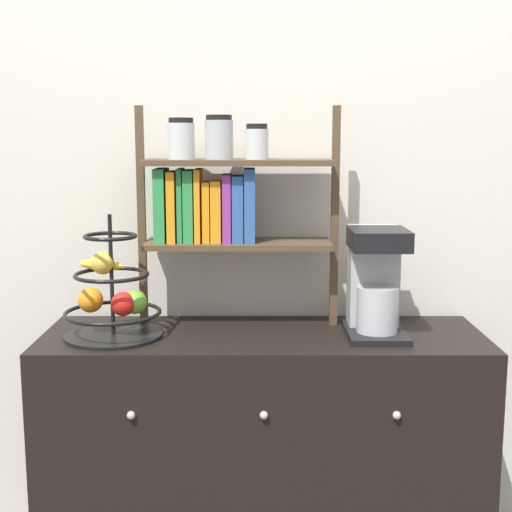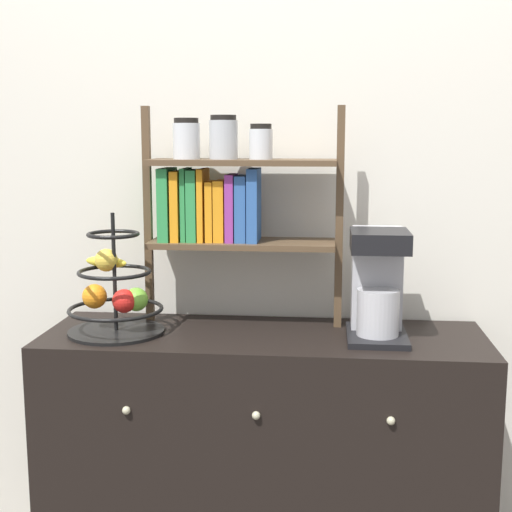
# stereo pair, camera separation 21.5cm
# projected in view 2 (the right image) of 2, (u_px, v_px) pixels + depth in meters

# --- Properties ---
(wall_back) EXTENTS (7.00, 0.05, 2.60)m
(wall_back) POSITION_uv_depth(u_px,v_px,m) (271.00, 162.00, 2.36)
(wall_back) COLOR silver
(wall_back) RESTS_ON ground_plane
(sideboard) EXTENTS (1.36, 0.46, 0.79)m
(sideboard) POSITION_uv_depth(u_px,v_px,m) (263.00, 454.00, 2.25)
(sideboard) COLOR black
(sideboard) RESTS_ON ground_plane
(coffee_maker) EXTENTS (0.18, 0.25, 0.33)m
(coffee_maker) POSITION_uv_depth(u_px,v_px,m) (378.00, 283.00, 2.14)
(coffee_maker) COLOR black
(coffee_maker) RESTS_ON sideboard
(fruit_stand) EXTENTS (0.30, 0.30, 0.37)m
(fruit_stand) POSITION_uv_depth(u_px,v_px,m) (115.00, 295.00, 2.18)
(fruit_stand) COLOR black
(fruit_stand) RESTS_ON sideboard
(shelf_hutch) EXTENTS (0.63, 0.20, 0.69)m
(shelf_hutch) POSITION_uv_depth(u_px,v_px,m) (221.00, 195.00, 2.24)
(shelf_hutch) COLOR brown
(shelf_hutch) RESTS_ON sideboard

